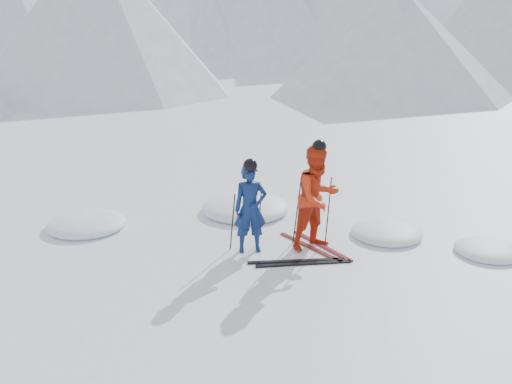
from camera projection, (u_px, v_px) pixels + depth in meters
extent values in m
plane|color=white|center=(359.00, 246.00, 10.29)|extent=(160.00, 160.00, 0.00)
cone|color=#B2BCD1|center=(80.00, 4.00, 54.05)|extent=(17.69, 17.69, 11.93)
cone|color=#B2BCD1|center=(189.00, 8.00, 49.74)|extent=(19.63, 19.63, 10.85)
cone|color=silver|center=(436.00, 11.00, 58.92)|extent=(24.45, 24.45, 10.76)
cone|color=#B2BCD1|center=(391.00, 39.00, 30.91)|extent=(14.00, 14.00, 6.50)
cone|color=#B2BCD1|center=(97.00, 16.00, 31.65)|extent=(16.00, 16.00, 9.00)
imported|color=navy|center=(250.00, 209.00, 9.84)|extent=(0.65, 0.47, 1.66)
imported|color=red|center=(317.00, 198.00, 9.97)|extent=(1.13, 0.99, 1.96)
cylinder|color=black|center=(233.00, 222.00, 9.97)|extent=(0.11, 0.08, 1.10)
cylinder|color=black|center=(259.00, 217.00, 10.22)|extent=(0.11, 0.07, 1.10)
cylinder|color=black|center=(297.00, 212.00, 10.21)|extent=(0.13, 0.10, 1.30)
cylinder|color=black|center=(328.00, 210.00, 10.28)|extent=(0.13, 0.09, 1.30)
cube|color=black|center=(310.00, 247.00, 10.22)|extent=(0.65, 1.63, 0.03)
cube|color=black|center=(322.00, 245.00, 10.29)|extent=(0.53, 1.66, 0.03)
cube|color=black|center=(295.00, 261.00, 9.61)|extent=(1.68, 0.42, 0.03)
cube|color=black|center=(304.00, 264.00, 9.50)|extent=(1.69, 0.36, 0.03)
ellipsoid|color=white|center=(87.00, 227.00, 11.24)|extent=(1.62, 1.62, 0.36)
ellipsoid|color=white|center=(386.00, 236.00, 10.80)|extent=(1.41, 1.41, 0.31)
ellipsoid|color=white|center=(245.00, 212.00, 12.19)|extent=(1.96, 1.96, 0.43)
ellipsoid|color=white|center=(488.00, 253.00, 9.99)|extent=(1.22, 1.22, 0.27)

